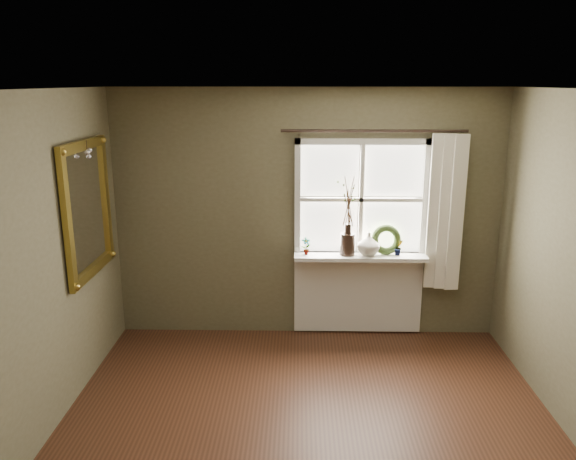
% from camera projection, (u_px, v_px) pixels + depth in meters
% --- Properties ---
extents(ceiling, '(4.50, 4.50, 0.00)m').
position_uv_depth(ceiling, '(314.00, 90.00, 3.31)').
color(ceiling, silver).
rests_on(ceiling, ground).
extents(wall_back, '(4.00, 0.10, 2.60)m').
position_uv_depth(wall_back, '(307.00, 215.00, 5.87)').
color(wall_back, brown).
rests_on(wall_back, ground).
extents(wall_left, '(0.10, 4.50, 2.60)m').
position_uv_depth(wall_left, '(0.00, 294.00, 3.69)').
color(wall_left, brown).
rests_on(wall_left, ground).
extents(window_frame, '(1.36, 0.06, 1.24)m').
position_uv_depth(window_frame, '(361.00, 199.00, 5.74)').
color(window_frame, silver).
rests_on(window_frame, wall_back).
extents(window_sill, '(1.36, 0.26, 0.04)m').
position_uv_depth(window_sill, '(360.00, 257.00, 5.79)').
color(window_sill, silver).
rests_on(window_sill, wall_back).
extents(window_apron, '(1.36, 0.04, 0.88)m').
position_uv_depth(window_apron, '(358.00, 293.00, 6.01)').
color(window_apron, silver).
rests_on(window_apron, ground).
extents(dark_jug, '(0.20, 0.20, 0.23)m').
position_uv_depth(dark_jug, '(347.00, 244.00, 5.75)').
color(dark_jug, black).
rests_on(dark_jug, window_sill).
extents(cream_vase, '(0.24, 0.24, 0.24)m').
position_uv_depth(cream_vase, '(369.00, 244.00, 5.75)').
color(cream_vase, beige).
rests_on(cream_vase, window_sill).
extents(wreath, '(0.33, 0.18, 0.32)m').
position_uv_depth(wreath, '(386.00, 243.00, 5.78)').
color(wreath, '#33471F').
rests_on(wreath, window_sill).
extents(potted_plant_left, '(0.11, 0.09, 0.18)m').
position_uv_depth(potted_plant_left, '(306.00, 246.00, 5.77)').
color(potted_plant_left, '#33471F').
rests_on(potted_plant_left, window_sill).
extents(potted_plant_right, '(0.11, 0.10, 0.17)m').
position_uv_depth(potted_plant_right, '(399.00, 247.00, 5.75)').
color(potted_plant_right, '#33471F').
rests_on(potted_plant_right, window_sill).
extents(curtain, '(0.36, 0.12, 1.59)m').
position_uv_depth(curtain, '(445.00, 213.00, 5.66)').
color(curtain, beige).
rests_on(curtain, wall_back).
extents(curtain_rod, '(1.84, 0.03, 0.03)m').
position_uv_depth(curtain_rod, '(374.00, 131.00, 5.50)').
color(curtain_rod, black).
rests_on(curtain_rod, wall_back).
extents(gilt_mirror, '(0.10, 1.02, 1.21)m').
position_uv_depth(gilt_mirror, '(88.00, 208.00, 4.98)').
color(gilt_mirror, white).
rests_on(gilt_mirror, wall_left).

